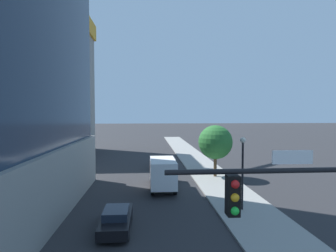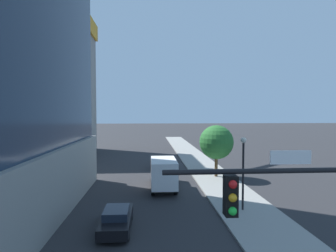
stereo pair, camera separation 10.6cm
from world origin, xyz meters
The scene contains 9 objects.
sidewalk centered at (7.75, 20.00, 0.07)m, with size 4.78×120.00×0.15m, color gray.
construction_building centered at (-17.65, 47.37, 14.22)m, with size 22.88×14.06×35.14m.
traffic_light_pole centered at (4.23, 2.06, 4.56)m, with size 5.27×0.48×6.50m.
street_lamp centered at (7.39, 15.32, 3.80)m, with size 0.44×0.44×5.55m.
street_tree centered at (8.06, 26.35, 4.14)m, with size 3.97×3.97×5.99m.
car_black centered at (-1.84, 12.65, 0.72)m, with size 1.83×4.74×1.44m.
car_silver centered at (1.63, 32.53, 0.67)m, with size 1.88×4.10×1.32m.
box_truck centered at (1.63, 22.05, 1.72)m, with size 2.40×6.93×3.06m.
pedestrian_green_shirt centered at (6.42, 15.45, 0.97)m, with size 0.34×0.34×1.62m.
Camera 2 is at (0.27, -4.74, 7.50)m, focal length 29.11 mm.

